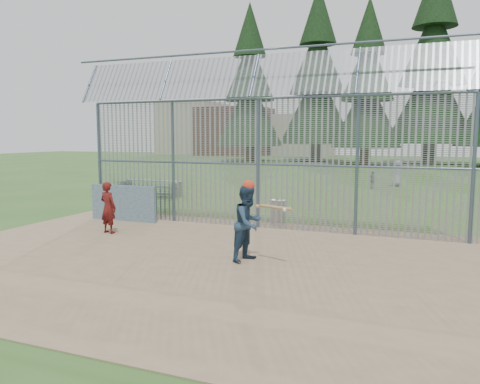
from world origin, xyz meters
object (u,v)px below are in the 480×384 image
at_px(dugout_wall, 123,203).
at_px(onlooker, 108,208).
at_px(batter, 248,223).
at_px(bleacher, 151,188).
at_px(trash_can, 278,210).

distance_m(dugout_wall, onlooker, 2.04).
bearing_deg(onlooker, dugout_wall, -57.14).
relative_size(batter, bleacher, 0.58).
xyz_separation_m(dugout_wall, batter, (5.72, -3.19, 0.27)).
relative_size(trash_can, bleacher, 0.27).
xyz_separation_m(dugout_wall, onlooker, (0.82, -1.87, 0.16)).
distance_m(batter, onlooker, 5.08).
relative_size(dugout_wall, onlooker, 1.65).
distance_m(dugout_wall, batter, 6.55).
bearing_deg(bleacher, batter, -47.37).
bearing_deg(bleacher, dugout_wall, -65.25).
bearing_deg(onlooker, trash_can, -128.28).
bearing_deg(bleacher, onlooker, -65.52).
bearing_deg(batter, trash_can, 26.37).
bearing_deg(trash_can, dugout_wall, -159.27).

